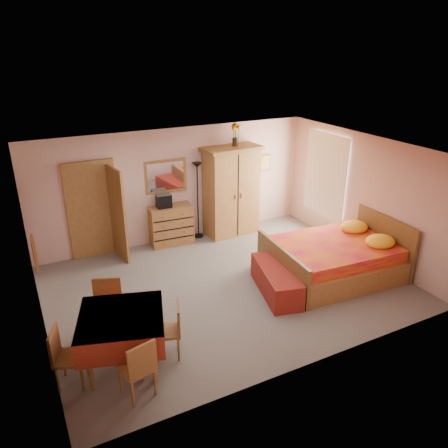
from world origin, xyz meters
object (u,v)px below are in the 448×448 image
dining_table (123,340)px  floor_lamp (198,201)px  chair_south (136,367)px  stereo (164,201)px  wardrobe (231,191)px  chair_north (107,312)px  chest_of_drawers (171,225)px  wall_mirror (165,176)px  chair_east (167,331)px  chair_west (70,357)px  bed (333,249)px  bench (276,281)px  sunflower_vase (235,135)px

dining_table → floor_lamp: bearing=52.7°
floor_lamp → chair_south: bearing=-123.0°
stereo → wardrobe: wardrobe is taller
chair_north → chest_of_drawers: bearing=-105.7°
wall_mirror → dining_table: size_ratio=0.83×
chest_of_drawers → chair_east: chest_of_drawers is taller
wardrobe → chair_west: bearing=-144.6°
chair_south → chair_west: chair_south is taller
dining_table → chair_west: (-0.73, -0.04, 0.01)m
chest_of_drawers → bed: bearing=-46.5°
dining_table → chest_of_drawers: bearing=60.0°
chest_of_drawers → bed: size_ratio=0.40×
wall_mirror → chair_west: 4.87m
bed → chair_north: bearing=-175.2°
wall_mirror → stereo: wall_mirror is taller
bed → chair_north: size_ratio=2.51×
wall_mirror → chair_south: wall_mirror is taller
chest_of_drawers → chair_north: size_ratio=1.00×
wall_mirror → chair_east: (-1.44, -3.86, -1.13)m
wall_mirror → dining_table: wall_mirror is taller
wardrobe → bed: bearing=-77.3°
stereo → dining_table: 4.11m
floor_lamp → bed: (1.62, -2.89, -0.35)m
bed → dining_table: 4.46m
wall_mirror → bed: bearing=-49.4°
bed → chair_south: size_ratio=2.72×
wardrobe → dining_table: bearing=-139.7°
bench → sunflower_vase: bearing=76.9°
wardrobe → chair_north: (-3.62, -2.76, -0.58)m
dining_table → chair_east: size_ratio=1.36×
wall_mirror → wardrobe: wardrobe is taller
sunflower_vase → bed: 3.39m
bed → wardrobe: bearing=111.2°
chair_north → sunflower_vase: bearing=-122.3°
wardrobe → bench: 2.98m
stereo → bed: bearing=-48.9°
floor_lamp → bench: 3.05m
wardrobe → wall_mirror: bearing=164.5°
chair_east → chair_north: bearing=60.3°
bed → dining_table: bed is taller
wall_mirror → chair_east: wall_mirror is taller
bed → bench: bed is taller
wardrobe → chair_south: 5.48m
chest_of_drawers → wall_mirror: bearing=94.1°
bench → chair_west: 3.82m
sunflower_vase → chair_west: bearing=-141.1°
bench → chair_north: (-3.07, 0.05, 0.24)m
chest_of_drawers → stereo: (-0.14, 0.00, 0.60)m
wardrobe → sunflower_vase: bearing=13.0°
sunflower_vase → bench: 3.62m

